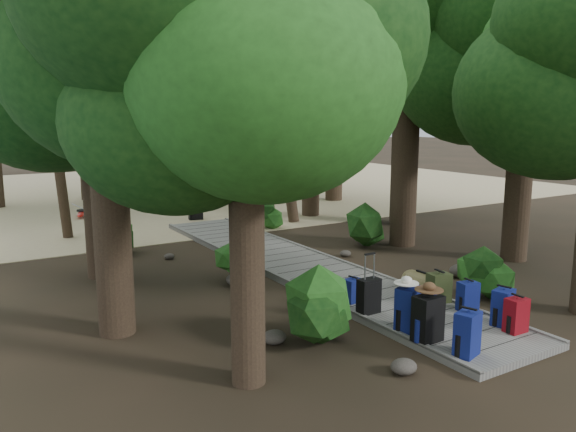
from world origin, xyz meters
TOP-DOWN VIEW (x-y plane):
  - ground at (0.00, 0.00)m, footprint 120.00×120.00m
  - sand_beach at (0.00, 16.00)m, footprint 40.00×22.00m
  - boardwalk at (0.00, 1.00)m, footprint 2.00×12.00m
  - backpack_left_a at (-0.69, -4.49)m, footprint 0.44×0.37m
  - backpack_left_b at (-0.79, -3.82)m, footprint 0.44×0.32m
  - backpack_left_c at (-0.72, -3.34)m, footprint 0.50×0.43m
  - backpack_left_d at (-0.63, -1.80)m, footprint 0.35×0.27m
  - backpack_right_a at (0.66, -4.29)m, footprint 0.34×0.25m
  - backpack_right_b at (0.75, -3.98)m, footprint 0.42×0.34m
  - backpack_right_c at (0.79, -3.22)m, footprint 0.37×0.29m
  - backpack_right_d at (0.70, -2.63)m, footprint 0.43×0.34m
  - duffel_right_khaki at (0.78, -2.14)m, footprint 0.44×0.63m
  - suitcase_on_boardwalk at (-0.76, -2.41)m, footprint 0.40×0.23m
  - lone_suitcase_on_sand at (0.29, 7.94)m, footprint 0.51×0.35m
  - hat_brown at (-0.75, -3.78)m, footprint 0.43×0.43m
  - hat_white at (-0.79, -3.34)m, footprint 0.39×0.39m
  - kayak at (-2.83, 10.59)m, footprint 1.65×3.01m
  - sun_lounger at (2.69, 9.32)m, footprint 0.66×1.86m
  - tree_right_b at (4.91, -1.08)m, footprint 4.94×4.94m
  - tree_right_c at (3.70, 1.55)m, footprint 5.70×5.70m
  - tree_right_d at (5.78, 3.79)m, footprint 6.59×6.59m
  - tree_right_e at (4.07, 6.63)m, footprint 4.86×4.86m
  - tree_right_f at (6.92, 9.15)m, footprint 5.62×5.62m
  - tree_left_a at (-3.61, -3.39)m, footprint 3.87×3.87m
  - tree_left_b at (-4.63, -0.74)m, footprint 4.61×4.61m
  - tree_left_c at (-4.07, 2.72)m, footprint 4.66×4.66m
  - tree_back_a at (-1.78, 14.53)m, footprint 4.71×4.71m
  - tree_back_b at (1.90, 15.81)m, footprint 4.99×4.99m
  - tree_back_c at (5.33, 15.06)m, footprint 5.50×5.50m
  - palm_right_a at (3.04, 6.16)m, footprint 4.88×4.88m
  - palm_right_b at (4.92, 11.26)m, footprint 4.60×4.60m
  - palm_right_c at (2.41, 13.08)m, footprint 4.72×4.72m
  - palm_left_a at (-4.16, 7.18)m, footprint 3.86×3.86m
  - rock_left_a at (-1.68, -4.28)m, footprint 0.38×0.34m
  - rock_left_b at (-2.68, -2.47)m, footprint 0.39×0.35m
  - rock_left_c at (-1.81, 0.53)m, footprint 0.51×0.46m
  - rock_left_d at (-2.28, 3.38)m, footprint 0.26×0.23m
  - rock_right_a at (1.80, -3.27)m, footprint 0.36×0.32m
  - rock_right_b at (2.60, -1.48)m, footprint 0.53×0.48m
  - rock_right_c at (1.57, 1.31)m, footprint 0.29×0.26m
  - shrub_left_a at (-2.20, -2.84)m, footprint 1.19×1.19m
  - shrub_left_b at (-1.75, 0.75)m, footprint 0.82×0.82m
  - shrub_left_c at (-3.15, 4.68)m, footprint 1.05×1.05m
  - shrub_right_a at (2.01, -2.67)m, footprint 1.13×1.13m
  - shrub_right_b at (2.78, 1.90)m, footprint 1.14×1.14m
  - shrub_right_c at (1.61, 5.45)m, footprint 0.90×0.90m

SIDE VIEW (x-z plane):
  - ground at x=0.00m, z-range 0.00..0.00m
  - sand_beach at x=0.00m, z-range 0.00..0.02m
  - boardwalk at x=0.00m, z-range 0.00..0.12m
  - rock_left_d at x=-2.28m, z-range 0.00..0.14m
  - rock_right_c at x=1.57m, z-range 0.00..0.16m
  - rock_right_a at x=1.80m, z-range 0.00..0.20m
  - rock_left_a at x=-1.68m, z-range 0.00..0.21m
  - rock_left_b at x=-2.68m, z-range 0.00..0.21m
  - rock_left_c at x=-1.81m, z-range 0.00..0.28m
  - rock_right_b at x=2.60m, z-range 0.00..0.29m
  - kayak at x=-2.83m, z-range 0.02..0.32m
  - sun_lounger at x=2.69m, z-range 0.02..0.61m
  - duffel_right_khaki at x=0.78m, z-range 0.12..0.53m
  - backpack_left_d at x=-0.63m, z-range 0.12..0.60m
  - shrub_left_b at x=-1.75m, z-range 0.00..0.74m
  - lone_suitcase_on_sand at x=0.29m, z-range 0.02..0.74m
  - shrub_right_c at x=1.61m, z-range 0.00..0.81m
  - backpack_right_c at x=0.79m, z-range 0.12..0.69m
  - backpack_right_d at x=0.70m, z-range 0.12..0.72m
  - backpack_right_a at x=0.66m, z-range 0.12..0.73m
  - suitcase_on_boardwalk at x=-0.76m, z-range 0.12..0.73m
  - backpack_right_b at x=0.75m, z-range 0.12..0.78m
  - shrub_left_c at x=-3.15m, z-range 0.00..0.94m
  - backpack_left_a at x=-0.69m, z-range 0.12..0.83m
  - shrub_right_a at x=2.01m, z-range 0.00..1.01m
  - backpack_left_c at x=-0.72m, z-range 0.12..0.90m
  - backpack_left_b at x=-0.79m, z-range 0.12..0.90m
  - shrub_right_b at x=2.78m, z-range 0.00..1.03m
  - shrub_left_a at x=-2.20m, z-range 0.00..1.07m
  - hat_white at x=-0.79m, z-range 0.90..1.03m
  - hat_brown at x=-0.75m, z-range 0.90..1.03m
  - palm_left_a at x=-4.16m, z-range 0.00..6.14m
  - tree_left_a at x=-3.61m, z-range 0.00..6.45m
  - palm_right_c at x=2.41m, z-range 0.00..7.51m
  - tree_left_c at x=-4.07m, z-range 0.00..8.10m
  - tree_back_a at x=-1.78m, z-range 0.00..8.15m
  - tree_left_b at x=-4.63m, z-range 0.00..8.30m
  - palm_right_a at x=3.04m, z-range 0.00..8.32m
  - tree_right_e at x=4.07m, z-range 0.00..8.74m
  - tree_right_b at x=4.91m, z-range 0.00..8.83m
  - palm_right_b at x=4.92m, z-range 0.00..8.89m
  - tree_back_b at x=1.90m, z-range 0.00..8.91m
  - tree_right_c at x=3.70m, z-range 0.00..9.86m
  - tree_back_c at x=5.33m, z-range 0.00..9.89m
  - tree_right_f at x=6.92m, z-range 0.00..10.03m
  - tree_right_d at x=5.78m, z-range 0.00..12.09m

